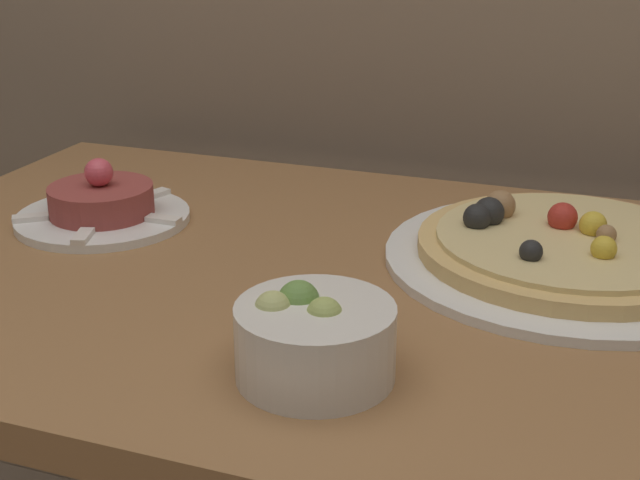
% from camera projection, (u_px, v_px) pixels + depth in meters
% --- Properties ---
extents(dining_table, '(1.11, 0.69, 0.74)m').
position_uv_depth(dining_table, '(353.00, 379.00, 0.94)').
color(dining_table, olive).
rests_on(dining_table, ground_plane).
extents(pizza_plate, '(0.38, 0.38, 0.06)m').
position_uv_depth(pizza_plate, '(567.00, 250.00, 0.92)').
color(pizza_plate, white).
rests_on(pizza_plate, dining_table).
extents(tartare_plate, '(0.20, 0.20, 0.08)m').
position_uv_depth(tartare_plate, '(102.00, 207.00, 1.03)').
color(tartare_plate, white).
rests_on(tartare_plate, dining_table).
extents(small_bowl, '(0.13, 0.13, 0.07)m').
position_uv_depth(small_bowl, '(314.00, 339.00, 0.70)').
color(small_bowl, silver).
rests_on(small_bowl, dining_table).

